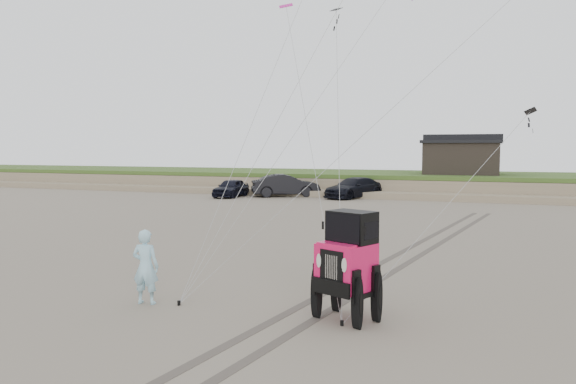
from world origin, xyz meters
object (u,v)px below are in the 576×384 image
Objects in this scene: jeep at (346,277)px; truck_b at (286,185)px; cabin at (462,156)px; truck_a at (231,188)px; truck_c at (354,188)px; man at (146,267)px.

truck_b is at bearing 137.01° from jeep.
cabin reaches higher than jeep.
truck_c is at bearing 12.93° from truck_a.
cabin reaches higher than man.
truck_c is 1.04× the size of jeep.
truck_c is at bearing -139.06° from cabin.
man reaches higher than truck_c.
man is (7.99, -30.58, 0.04)m from truck_b.
truck_a is 32.87m from jeep.
truck_b is (-13.18, -7.31, -2.34)m from cabin.
jeep is at bearing 176.44° from man.
man is at bearing -69.84° from truck_a.
man is (-5.19, -37.88, -2.29)m from cabin.
truck_b is (3.94, 1.96, 0.17)m from truck_a.
truck_b is 31.60m from man.
man is (11.93, -28.62, 0.21)m from truck_a.
truck_a is 31.01m from man.
man reaches higher than truck_a.
jeep is (-0.14, -37.41, -2.24)m from cabin.
jeep reaches higher than truck_c.
cabin is at bearing -90.08° from truck_b.
man reaches higher than truck_b.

